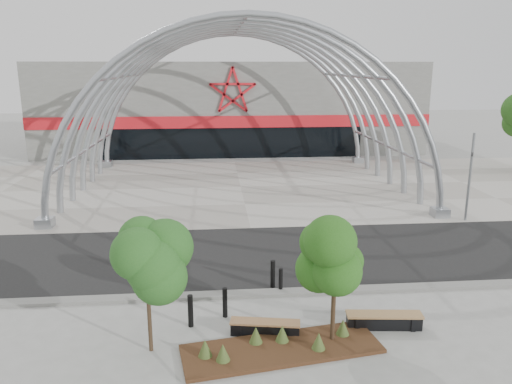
% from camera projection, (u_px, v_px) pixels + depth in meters
% --- Properties ---
extents(ground, '(140.00, 140.00, 0.00)m').
position_uv_depth(ground, '(266.00, 292.00, 17.52)').
color(ground, gray).
rests_on(ground, ground).
extents(road, '(140.00, 7.00, 0.02)m').
position_uv_depth(road, '(257.00, 255.00, 20.89)').
color(road, black).
rests_on(road, ground).
extents(forecourt, '(60.00, 17.00, 0.04)m').
position_uv_depth(forecourt, '(241.00, 187.00, 32.47)').
color(forecourt, '#9B958B').
rests_on(forecourt, ground).
extents(kerb, '(60.00, 0.50, 0.12)m').
position_uv_depth(kerb, '(267.00, 293.00, 17.26)').
color(kerb, slate).
rests_on(kerb, ground).
extents(arena_building, '(34.00, 15.24, 8.00)m').
position_uv_depth(arena_building, '(230.00, 104.00, 48.82)').
color(arena_building, slate).
rests_on(arena_building, ground).
extents(vault_canopy, '(20.80, 15.80, 20.36)m').
position_uv_depth(vault_canopy, '(241.00, 187.00, 32.47)').
color(vault_canopy, '#9CA0A6').
rests_on(vault_canopy, ground).
extents(planting_bed, '(5.75, 2.59, 0.59)m').
position_uv_depth(planting_bed, '(279.00, 346.00, 13.87)').
color(planting_bed, '#321D11').
rests_on(planting_bed, ground).
extents(signal_pole, '(0.29, 0.63, 4.51)m').
position_uv_depth(signal_pole, '(470.00, 176.00, 24.87)').
color(signal_pole, gray).
rests_on(signal_pole, ground).
extents(street_tree_0, '(1.55, 1.55, 3.55)m').
position_uv_depth(street_tree_0, '(146.00, 265.00, 13.28)').
color(street_tree_0, black).
rests_on(street_tree_0, ground).
extents(street_tree_1, '(1.62, 1.62, 3.83)m').
position_uv_depth(street_tree_1, '(336.00, 252.00, 13.65)').
color(street_tree_1, black).
rests_on(street_tree_1, ground).
extents(bench_0, '(2.11, 0.81, 0.43)m').
position_uv_depth(bench_0, '(265.00, 328.00, 14.68)').
color(bench_0, black).
rests_on(bench_0, ground).
extents(bench_1, '(2.31, 0.72, 0.48)m').
position_uv_depth(bench_1, '(384.00, 321.00, 15.05)').
color(bench_1, black).
rests_on(bench_1, ground).
extents(bollard_0, '(0.16, 0.16, 1.02)m').
position_uv_depth(bollard_0, '(191.00, 311.00, 15.07)').
color(bollard_0, black).
rests_on(bollard_0, ground).
extents(bollard_1, '(0.16, 0.16, 0.97)m').
position_uv_depth(bollard_1, '(225.00, 303.00, 15.65)').
color(bollard_1, black).
rests_on(bollard_1, ground).
extents(bollard_2, '(0.16, 0.16, 1.03)m').
position_uv_depth(bollard_2, '(273.00, 274.00, 17.70)').
color(bollard_2, black).
rests_on(bollard_2, ground).
extents(bollard_3, '(0.14, 0.14, 0.87)m').
position_uv_depth(bollard_3, '(281.00, 280.00, 17.39)').
color(bollard_3, black).
rests_on(bollard_3, ground).
extents(bollard_4, '(0.15, 0.15, 0.94)m').
position_uv_depth(bollard_4, '(335.00, 270.00, 18.18)').
color(bollard_4, black).
rests_on(bollard_4, ground).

